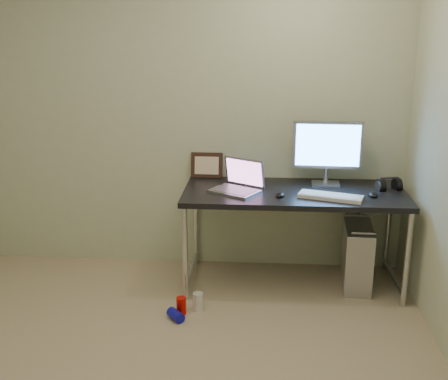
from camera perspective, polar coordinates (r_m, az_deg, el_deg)
wall_back at (r=4.47m, az=-4.04°, el=7.62°), size 3.50×0.02×2.50m
desk at (r=4.22m, az=7.13°, el=-1.07°), size 1.64×0.72×0.75m
tower_computer at (r=4.42m, az=13.36°, el=-6.53°), size 0.23×0.48×0.51m
cable_a at (r=4.64m, az=12.30°, el=-3.23°), size 0.01×0.16×0.69m
cable_b at (r=4.65m, az=13.42°, el=-3.56°), size 0.02×0.11×0.71m
can_red at (r=3.99m, az=-4.36°, el=-11.65°), size 0.09×0.09×0.12m
can_white at (r=4.03m, az=-2.65°, el=-11.26°), size 0.10×0.10×0.13m
can_blue at (r=3.93m, az=-4.93°, el=-12.56°), size 0.14×0.14×0.07m
laptop at (r=4.15m, az=1.50°, el=0.64°), size 0.43×0.41×0.23m
monitor at (r=4.33m, az=10.46°, el=4.23°), size 0.53×0.16×0.49m
keyboard at (r=4.05m, az=10.78°, el=-0.66°), size 0.47×0.28×0.03m
mouse_right at (r=4.17m, az=14.93°, el=-0.37°), size 0.08×0.12×0.04m
mouse_left at (r=4.05m, az=5.73°, el=-0.41°), size 0.09×0.11×0.03m
headphones at (r=4.36m, az=16.41°, el=0.45°), size 0.20×0.11×0.12m
picture_frame at (r=4.51m, az=-1.76°, el=2.54°), size 0.25×0.08×0.20m
webcam at (r=4.43m, az=1.90°, el=2.12°), size 0.04×0.04×0.12m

